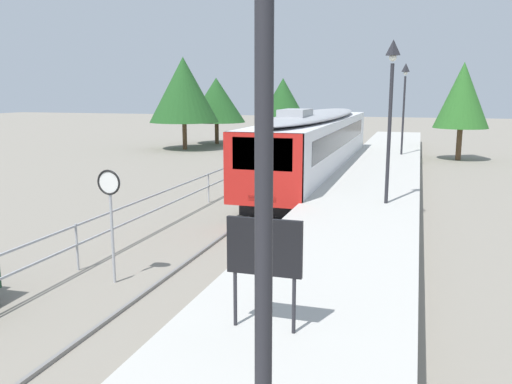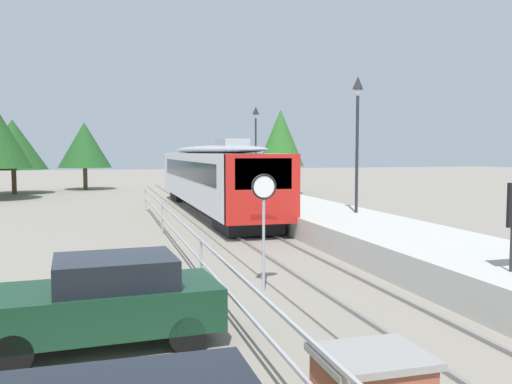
{
  "view_description": "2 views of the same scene",
  "coord_description": "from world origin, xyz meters",
  "px_view_note": "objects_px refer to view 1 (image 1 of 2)",
  "views": [
    {
      "loc": [
        5.04,
        0.83,
        4.6
      ],
      "look_at": [
        0.4,
        15.82,
        1.6
      ],
      "focal_mm": 36.83,
      "sensor_mm": 36.0,
      "label": 1
    },
    {
      "loc": [
        -5.49,
        -0.61,
        3.32
      ],
      "look_at": [
        0.0,
        18.82,
        1.8
      ],
      "focal_mm": 37.69,
      "sensor_mm": 36.0,
      "label": 2
    }
  ],
  "objects_px": {
    "commuter_train": "(316,140)",
    "platform_lamp_mid_platform": "(391,91)",
    "platform_lamp_far_end": "(405,91)",
    "platform_lamp_near_end": "(264,88)",
    "speed_limit_sign": "(110,198)",
    "platform_notice_board": "(264,251)"
  },
  "relations": [
    {
      "from": "commuter_train",
      "to": "platform_notice_board",
      "type": "height_order",
      "value": "commuter_train"
    },
    {
      "from": "commuter_train",
      "to": "platform_lamp_far_end",
      "type": "height_order",
      "value": "platform_lamp_far_end"
    },
    {
      "from": "platform_lamp_near_end",
      "to": "platform_notice_board",
      "type": "bearing_deg",
      "value": 106.2
    },
    {
      "from": "platform_lamp_near_end",
      "to": "platform_lamp_far_end",
      "type": "distance_m",
      "value": 29.43
    },
    {
      "from": "platform_notice_board",
      "to": "speed_limit_sign",
      "type": "bearing_deg",
      "value": 146.28
    },
    {
      "from": "platform_notice_board",
      "to": "speed_limit_sign",
      "type": "distance_m",
      "value": 5.71
    },
    {
      "from": "platform_lamp_near_end",
      "to": "speed_limit_sign",
      "type": "xyz_separation_m",
      "value": [
        -6.0,
        7.46,
        -2.5
      ]
    },
    {
      "from": "platform_lamp_far_end",
      "to": "speed_limit_sign",
      "type": "relative_size",
      "value": 1.91
    },
    {
      "from": "commuter_train",
      "to": "platform_lamp_far_end",
      "type": "bearing_deg",
      "value": 54.78
    },
    {
      "from": "platform_lamp_near_end",
      "to": "platform_notice_board",
      "type": "distance_m",
      "value": 5.09
    },
    {
      "from": "platform_notice_board",
      "to": "speed_limit_sign",
      "type": "height_order",
      "value": "speed_limit_sign"
    },
    {
      "from": "commuter_train",
      "to": "platform_lamp_mid_platform",
      "type": "bearing_deg",
      "value": -65.2
    },
    {
      "from": "commuter_train",
      "to": "platform_lamp_near_end",
      "type": "relative_size",
      "value": 3.7
    },
    {
      "from": "platform_lamp_far_end",
      "to": "platform_lamp_mid_platform",
      "type": "bearing_deg",
      "value": -90.0
    },
    {
      "from": "platform_lamp_far_end",
      "to": "speed_limit_sign",
      "type": "height_order",
      "value": "platform_lamp_far_end"
    },
    {
      "from": "commuter_train",
      "to": "platform_lamp_mid_platform",
      "type": "xyz_separation_m",
      "value": [
        4.11,
        -8.89,
        2.48
      ]
    },
    {
      "from": "commuter_train",
      "to": "platform_lamp_mid_platform",
      "type": "distance_m",
      "value": 10.11
    },
    {
      "from": "platform_lamp_near_end",
      "to": "platform_lamp_mid_platform",
      "type": "relative_size",
      "value": 1.0
    },
    {
      "from": "commuter_train",
      "to": "speed_limit_sign",
      "type": "bearing_deg",
      "value": -96.66
    },
    {
      "from": "platform_lamp_mid_platform",
      "to": "platform_lamp_far_end",
      "type": "relative_size",
      "value": 1.0
    },
    {
      "from": "platform_lamp_far_end",
      "to": "platform_notice_board",
      "type": "distance_m",
      "value": 25.28
    },
    {
      "from": "commuter_train",
      "to": "platform_notice_board",
      "type": "distance_m",
      "value": 19.53
    }
  ]
}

